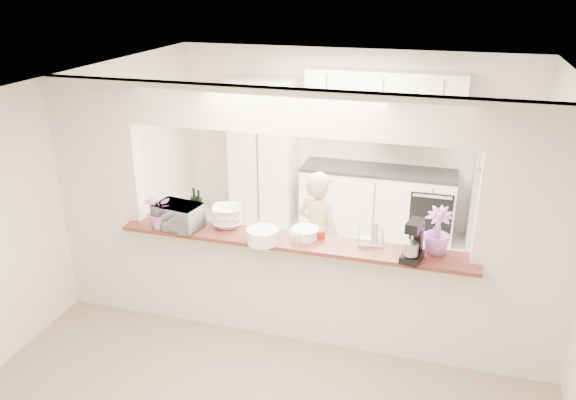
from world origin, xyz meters
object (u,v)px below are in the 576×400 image
at_px(refrigerator, 502,188).
at_px(toaster_oven, 178,216).
at_px(stand_mixer, 414,242).
at_px(person, 318,236).

distance_m(refrigerator, toaster_oven, 4.23).
bearing_deg(refrigerator, toaster_oven, -139.33).
bearing_deg(stand_mixer, refrigerator, 71.41).
bearing_deg(stand_mixer, person, 138.48).
relative_size(stand_mixer, person, 0.25).
relative_size(toaster_oven, stand_mixer, 1.18).
xyz_separation_m(refrigerator, stand_mixer, (-0.94, -2.79, 0.41)).
bearing_deg(toaster_oven, person, 46.09).
xyz_separation_m(toaster_oven, person, (1.20, 0.90, -0.47)).
height_order(refrigerator, toaster_oven, refrigerator).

